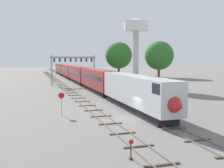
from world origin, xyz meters
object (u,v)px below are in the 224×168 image
(trackside_tree_left, at_px, (159,56))
(signal_gantry, at_px, (73,63))
(passenger_train, at_px, (78,74))
(stop_sign, at_px, (61,100))
(water_tower, at_px, (136,30))
(trackside_tree_mid, at_px, (119,55))
(switch_stand, at_px, (131,152))

(trackside_tree_left, bearing_deg, signal_gantry, 131.86)
(passenger_train, height_order, signal_gantry, signal_gantry)
(signal_gantry, distance_m, trackside_tree_left, 24.44)
(passenger_train, bearing_deg, signal_gantry, -114.38)
(signal_gantry, relative_size, stop_sign, 4.20)
(signal_gantry, bearing_deg, water_tower, 48.41)
(passenger_train, bearing_deg, trackside_tree_left, -58.78)
(water_tower, relative_size, stop_sign, 8.43)
(passenger_train, bearing_deg, stop_sign, -102.80)
(stop_sign, distance_m, trackside_tree_mid, 37.62)
(switch_stand, xyz_separation_m, trackside_tree_left, (21.11, 37.55, 7.22))
(trackside_tree_left, relative_size, trackside_tree_mid, 0.97)
(switch_stand, distance_m, trackside_tree_mid, 51.83)
(trackside_tree_left, bearing_deg, passenger_train, 121.22)
(trackside_tree_left, bearing_deg, water_tower, 73.09)
(signal_gantry, xyz_separation_m, trackside_tree_mid, (10.62, -6.78, 1.97))
(stop_sign, xyz_separation_m, trackside_tree_left, (24.01, 20.90, 5.87))
(stop_sign, height_order, trackside_tree_left, trackside_tree_left)
(water_tower, xyz_separation_m, trackside_tree_left, (-16.88, -55.50, -11.63))
(stop_sign, height_order, trackside_tree_mid, trackside_tree_mid)
(water_tower, xyz_separation_m, switch_stand, (-37.99, -93.04, -18.85))
(passenger_train, relative_size, signal_gantry, 9.02)
(passenger_train, relative_size, trackside_tree_left, 9.94)
(passenger_train, xyz_separation_m, switch_stand, (-7.10, -60.67, -2.09))
(trackside_tree_mid, bearing_deg, stop_sign, -119.65)
(passenger_train, relative_size, water_tower, 4.50)
(passenger_train, bearing_deg, trackside_tree_mid, -54.54)
(water_tower, bearing_deg, passenger_train, -133.66)
(passenger_train, xyz_separation_m, signal_gantry, (-2.25, -4.97, 3.32))
(signal_gantry, relative_size, trackside_tree_mid, 1.07)
(switch_stand, distance_m, trackside_tree_left, 43.68)
(trackside_tree_left, bearing_deg, stop_sign, -138.97)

